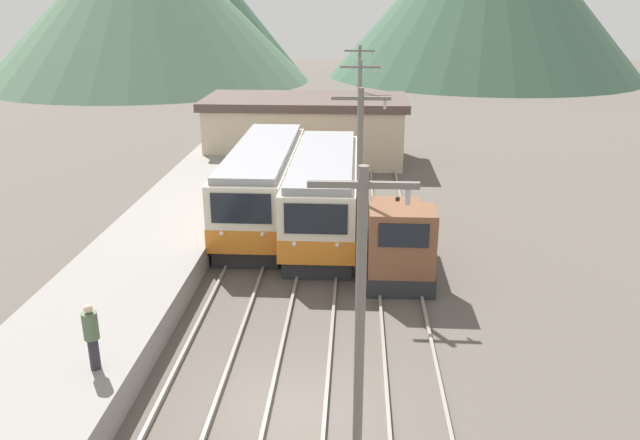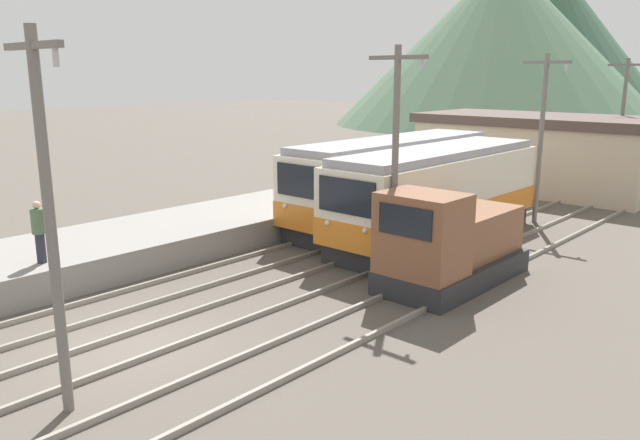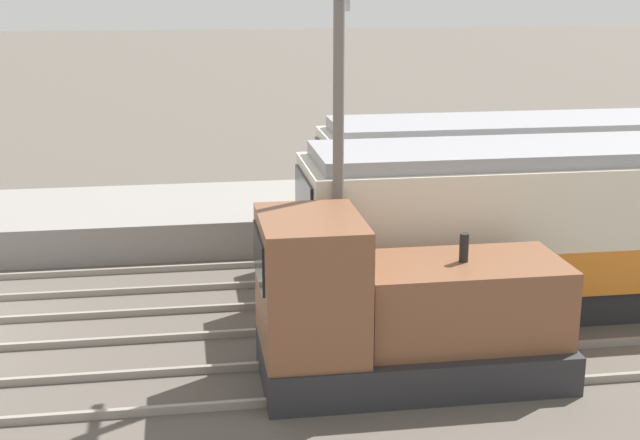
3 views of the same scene
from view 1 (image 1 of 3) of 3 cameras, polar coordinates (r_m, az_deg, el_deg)
The scene contains 14 objects.
ground_plane at distance 16.33m, azimuth -2.90°, elevation -17.12°, with size 200.00×200.00×0.00m, color #564F47.
platform_left at distance 17.78m, azimuth -24.02°, elevation -13.79°, with size 4.50×54.00×0.95m, color gray.
track_left at distance 16.74m, azimuth -12.16°, elevation -16.28°, with size 1.54×60.00×0.14m.
track_center at distance 16.27m, azimuth -2.17°, elevation -16.96°, with size 1.54×60.00×0.14m.
track_right at distance 16.30m, azimuth 8.88°, elevation -17.15°, with size 1.54×60.00×0.14m.
commuter_train_left at distance 28.45m, azimuth -5.19°, elevation 2.94°, with size 2.84×11.20×3.59m.
commuter_train_center at distance 27.17m, azimuth 0.34°, elevation 2.14°, with size 2.84×10.73×3.51m.
shunting_locomotive at distance 23.46m, azimuth 7.15°, elevation -1.99°, with size 2.40×5.35×3.00m.
catenary_mast_near at distance 12.21m, azimuth 3.71°, elevation -9.58°, with size 2.00×0.20×6.98m.
catenary_mast_mid at distance 21.83m, azimuth 3.63°, elevation 3.70°, with size 2.00×0.20×6.98m.
catenary_mast_far at distance 31.90m, azimuth 3.61°, elevation 8.74°, with size 2.00×0.20×6.98m.
catenary_mast_distant at distance 42.10m, azimuth 3.59°, elevation 11.35°, with size 2.00×0.20×6.98m.
person_on_platform at distance 16.66m, azimuth -20.16°, elevation -9.77°, with size 0.38×0.38×1.78m.
station_building at distance 39.91m, azimuth -1.31°, elevation 8.34°, with size 12.60×6.30×4.01m.
Camera 1 is at (1.55, -13.03, 9.73)m, focal length 35.00 mm.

